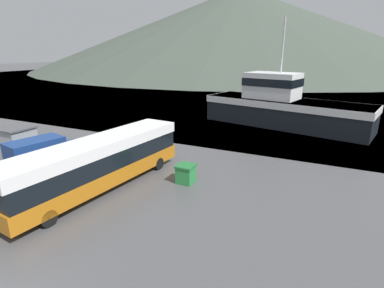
{
  "coord_description": "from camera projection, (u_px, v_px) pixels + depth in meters",
  "views": [
    {
      "loc": [
        9.8,
        -4.11,
        8.43
      ],
      "look_at": [
        0.93,
        14.55,
        2.0
      ],
      "focal_mm": 28.0,
      "sensor_mm": 36.0,
      "label": 1
    }
  ],
  "objects": [
    {
      "name": "small_boat",
      "position": [
        333.0,
        110.0,
        42.01
      ],
      "size": [
        5.27,
        2.27,
        1.07
      ],
      "rotation": [
        0.0,
        0.0,
        4.65
      ],
      "color": "black",
      "rests_on": "water_surface"
    },
    {
      "name": "hill_backdrop",
      "position": [
        240.0,
        29.0,
        150.98
      ],
      "size": [
        196.33,
        196.33,
        38.2
      ],
      "primitive_type": "cone",
      "color": "#424C42",
      "rests_on": "ground"
    },
    {
      "name": "fishing_boat",
      "position": [
        283.0,
        106.0,
        34.89
      ],
      "size": [
        19.39,
        9.4,
        12.01
      ],
      "rotation": [
        0.0,
        0.0,
        4.49
      ],
      "color": "black",
      "rests_on": "water_surface"
    },
    {
      "name": "delivery_van",
      "position": [
        44.0,
        153.0,
        22.04
      ],
      "size": [
        3.05,
        5.6,
        2.38
      ],
      "rotation": [
        0.0,
        0.0,
        -0.21
      ],
      "color": "navy",
      "rests_on": "ground"
    },
    {
      "name": "tour_bus",
      "position": [
        99.0,
        161.0,
        18.75
      ],
      "size": [
        3.96,
        13.01,
        3.22
      ],
      "rotation": [
        0.0,
        0.0,
        -0.11
      ],
      "color": "#B26614",
      "rests_on": "ground"
    },
    {
      "name": "dock_kiosk",
      "position": [
        17.0,
        142.0,
        24.82
      ],
      "size": [
        2.62,
        2.49,
        2.47
      ],
      "color": "#93999E",
      "rests_on": "ground"
    },
    {
      "name": "water_surface",
      "position": [
        313.0,
        71.0,
        130.65
      ],
      "size": [
        240.0,
        240.0,
        0.0
      ],
      "primitive_type": "plane",
      "color": "slate",
      "rests_on": "ground"
    },
    {
      "name": "storage_bin",
      "position": [
        186.0,
        174.0,
        19.91
      ],
      "size": [
        1.17,
        1.18,
        1.25
      ],
      "color": "#287F3D",
      "rests_on": "ground"
    }
  ]
}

